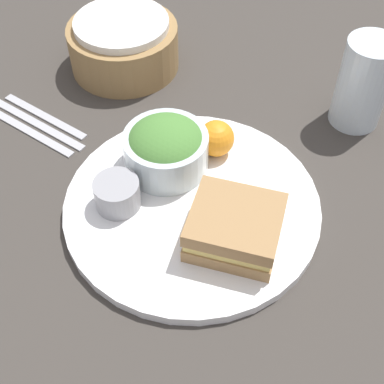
# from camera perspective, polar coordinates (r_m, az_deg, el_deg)

# --- Properties ---
(ground_plane) EXTENTS (4.00, 4.00, 0.00)m
(ground_plane) POSITION_cam_1_polar(r_m,az_deg,el_deg) (0.68, 0.00, -1.87)
(ground_plane) COLOR #3D3833
(plate) EXTENTS (0.32, 0.32, 0.01)m
(plate) POSITION_cam_1_polar(r_m,az_deg,el_deg) (0.67, 0.00, -1.49)
(plate) COLOR white
(plate) RESTS_ON ground_plane
(sandwich) EXTENTS (0.11, 0.10, 0.05)m
(sandwich) POSITION_cam_1_polar(r_m,az_deg,el_deg) (0.62, 4.60, -3.79)
(sandwich) COLOR #A37A4C
(sandwich) RESTS_ON plate
(salad_bowl) EXTENTS (0.11, 0.11, 0.07)m
(salad_bowl) POSITION_cam_1_polar(r_m,az_deg,el_deg) (0.69, -2.80, 4.75)
(salad_bowl) COLOR silver
(salad_bowl) RESTS_ON plate
(dressing_cup) EXTENTS (0.06, 0.06, 0.04)m
(dressing_cup) POSITION_cam_1_polar(r_m,az_deg,el_deg) (0.66, -7.98, -0.19)
(dressing_cup) COLOR #99999E
(dressing_cup) RESTS_ON plate
(orange_wedge) EXTENTS (0.05, 0.05, 0.05)m
(orange_wedge) POSITION_cam_1_polar(r_m,az_deg,el_deg) (0.71, 2.55, 5.75)
(orange_wedge) COLOR orange
(orange_wedge) RESTS_ON plate
(drink_glass) EXTENTS (0.07, 0.07, 0.13)m
(drink_glass) POSITION_cam_1_polar(r_m,az_deg,el_deg) (0.79, 17.81, 10.98)
(drink_glass) COLOR silver
(drink_glass) RESTS_ON ground_plane
(bread_basket) EXTENTS (0.17, 0.17, 0.08)m
(bread_basket) POSITION_cam_1_polar(r_m,az_deg,el_deg) (0.88, -7.31, 15.34)
(bread_basket) COLOR #997547
(bread_basket) RESTS_ON ground_plane
(fork) EXTENTS (0.17, 0.06, 0.01)m
(fork) POSITION_cam_1_polar(r_m,az_deg,el_deg) (0.81, -17.22, 6.39)
(fork) COLOR #B2B2B7
(fork) RESTS_ON ground_plane
(knife) EXTENTS (0.18, 0.06, 0.01)m
(knife) POSITION_cam_1_polar(r_m,az_deg,el_deg) (0.82, -16.33, 7.13)
(knife) COLOR #B2B2B7
(knife) RESTS_ON ground_plane
(spoon) EXTENTS (0.16, 0.05, 0.01)m
(spoon) POSITION_cam_1_polar(r_m,az_deg,el_deg) (0.83, -15.45, 7.85)
(spoon) COLOR #B2B2B7
(spoon) RESTS_ON ground_plane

